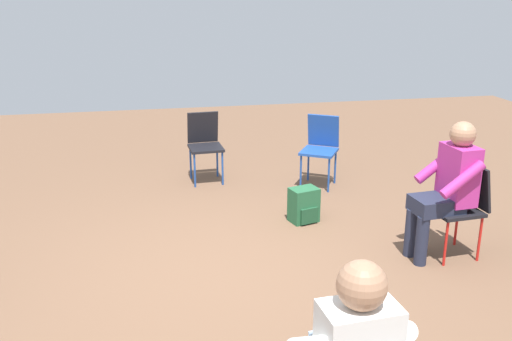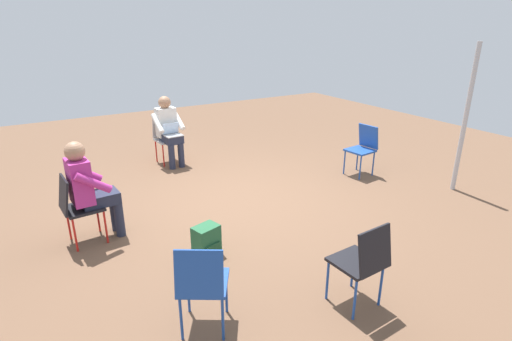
# 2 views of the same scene
# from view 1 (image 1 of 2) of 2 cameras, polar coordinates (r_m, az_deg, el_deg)

# --- Properties ---
(ground_plane) EXTENTS (14.00, 14.00, 0.00)m
(ground_plane) POSITION_cam_1_polar(r_m,az_deg,el_deg) (4.87, -3.01, -10.61)
(ground_plane) COLOR brown
(chair_north) EXTENTS (0.42, 0.46, 0.85)m
(chair_north) POSITION_cam_1_polar(r_m,az_deg,el_deg) (7.05, -5.15, 2.89)
(chair_north) COLOR black
(chair_north) RESTS_ON ground
(chair_east) EXTENTS (0.47, 0.43, 0.85)m
(chair_east) POSITION_cam_1_polar(r_m,az_deg,el_deg) (5.37, 19.91, -3.08)
(chair_east) COLOR black
(chair_east) RESTS_ON ground
(chair_northeast) EXTENTS (0.56, 0.58, 0.85)m
(chair_northeast) POSITION_cam_1_polar(r_m,az_deg,el_deg) (6.91, 6.47, 2.53)
(chair_northeast) COLOR #1E4799
(chair_northeast) RESTS_ON ground
(person_in_magenta) EXTENTS (0.54, 0.52, 1.24)m
(person_in_magenta) POSITION_cam_1_polar(r_m,az_deg,el_deg) (5.21, 18.65, -1.25)
(person_in_magenta) COLOR #23283D
(person_in_magenta) RESTS_ON ground
(backpack_near_laptop_user) EXTENTS (0.32, 0.29, 0.36)m
(backpack_near_laptop_user) POSITION_cam_1_polar(r_m,az_deg,el_deg) (5.90, 4.79, -3.65)
(backpack_near_laptop_user) COLOR #235B38
(backpack_near_laptop_user) RESTS_ON ground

